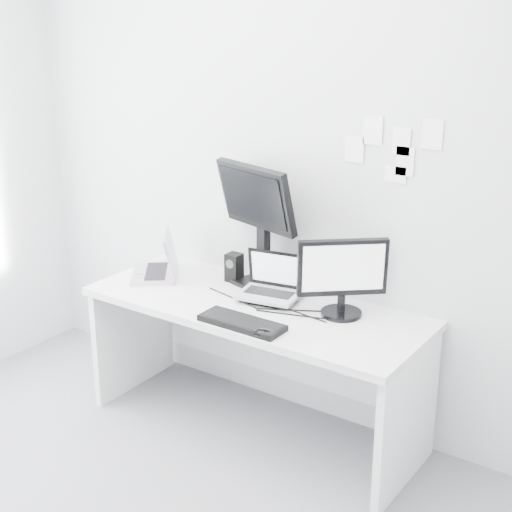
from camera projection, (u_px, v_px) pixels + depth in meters
The scene contains 15 objects.
back_wall at pixel (293, 173), 3.98m from camera, with size 3.60×3.60×0.00m, color #BCBEC0.
desk at pixel (255, 367), 4.03m from camera, with size 1.80×0.70×0.73m, color silver.
macbook at pixel (153, 253), 4.26m from camera, with size 0.35×0.26×0.26m, color #B4B4B9.
speaker at pixel (234, 267), 4.19m from camera, with size 0.08×0.08×0.16m, color black.
dell_laptop at pixel (268, 278), 3.90m from camera, with size 0.31×0.24×0.26m, color #ACAFB3.
rear_monitor at pixel (259, 225), 4.03m from camera, with size 0.51×0.19×0.70m, color black.
samsung_monitor at pixel (343, 277), 3.71m from camera, with size 0.44×0.20×0.41m, color black.
keyboard at pixel (242, 323), 3.65m from camera, with size 0.43×0.15×0.03m, color black.
mouse at pixel (263, 333), 3.53m from camera, with size 0.11×0.07×0.04m, color black.
wall_note_0 at pixel (373, 130), 3.64m from camera, with size 0.10×0.00×0.14m, color white.
wall_note_1 at pixel (401, 142), 3.58m from camera, with size 0.09×0.00×0.13m, color white.
wall_note_2 at pixel (432, 134), 3.48m from camera, with size 0.10×0.00×0.14m, color white.
wall_note_3 at pixel (395, 174), 3.64m from camera, with size 0.11×0.00×0.08m, color white.
wall_note_4 at pixel (405, 161), 3.59m from camera, with size 0.09×0.00×0.14m, color white.
wall_note_5 at pixel (354, 149), 3.73m from camera, with size 0.10×0.00×0.13m, color white.
Camera 1 is at (2.05, -1.72, 2.25)m, focal length 53.42 mm.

